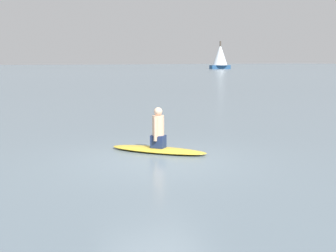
% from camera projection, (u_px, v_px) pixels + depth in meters
% --- Properties ---
extents(ground_plane, '(400.00, 400.00, 0.00)m').
position_uv_depth(ground_plane, '(157.00, 161.00, 10.89)').
color(ground_plane, slate).
extents(surfboard, '(2.25, 2.55, 0.12)m').
position_uv_depth(surfboard, '(158.00, 150.00, 11.96)').
color(surfboard, gold).
rests_on(surfboard, ground).
extents(person_paddler, '(0.44, 0.45, 1.07)m').
position_uv_depth(person_paddler, '(158.00, 130.00, 11.88)').
color(person_paddler, navy).
rests_on(person_paddler, surfboard).
extents(sailboat_center_horizon, '(5.43, 4.04, 6.95)m').
position_uv_depth(sailboat_center_horizon, '(220.00, 56.00, 114.65)').
color(sailboat_center_horizon, navy).
rests_on(sailboat_center_horizon, ground).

